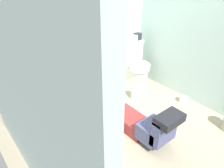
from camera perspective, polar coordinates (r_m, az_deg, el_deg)
name	(u,v)px	position (r m, az deg, el deg)	size (l,w,h in m)	color
ground_plane	(133,131)	(2.85, 5.47, -12.14)	(2.83, 3.14, 0.04)	tan
wall_back	(79,18)	(3.06, -8.57, 16.89)	(2.49, 0.08, 2.40)	#AEC8C0
wall_left	(15,74)	(1.64, -24.13, 2.34)	(0.08, 2.14, 2.40)	#AEC8C0
wall_right	(204,20)	(3.17, 23.12, 15.37)	(0.08, 2.14, 2.40)	#AEC8C0
toilet	(135,65)	(3.59, 6.05, 4.98)	(0.36, 0.46, 0.75)	white
vanity_cabinet	(50,98)	(2.74, -15.95, -3.66)	(0.60, 0.53, 0.82)	beige
faucet	(39,61)	(2.65, -18.73, 5.87)	(0.02, 0.02, 0.10)	silver
person_plumber	(141,124)	(2.66, 7.73, -10.30)	(0.39, 1.06, 0.52)	maroon
tissue_box	(130,39)	(3.46, 4.82, 11.78)	(0.22, 0.11, 0.10)	silver
toiletry_bag	(137,37)	(3.55, 6.62, 12.31)	(0.12, 0.09, 0.11)	#26262D
soap_dispenser	(23,64)	(2.57, -22.49, 4.85)	(0.06, 0.06, 0.17)	#449152
bottle_blue	(29,60)	(2.61, -20.95, 5.92)	(0.05, 0.05, 0.17)	#4461B8
bottle_white	(36,60)	(2.61, -19.31, 5.93)	(0.05, 0.05, 0.14)	white
bottle_green	(44,61)	(2.59, -17.49, 5.85)	(0.05, 0.05, 0.13)	green
paper_towel_roll	(135,92)	(3.33, 5.97, -2.24)	(0.11, 0.11, 0.23)	white
toilet_paper_roll	(183,99)	(3.43, 18.24, -3.90)	(0.11, 0.11, 0.10)	white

